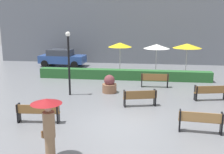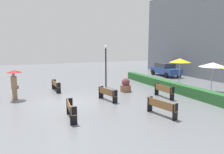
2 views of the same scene
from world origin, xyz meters
TOP-DOWN VIEW (x-y plane):
  - ground_plane at (0.00, 0.00)m, footprint 60.00×60.00m
  - bench_back_row at (1.60, 6.40)m, footprint 1.80×0.38m
  - bench_far_right at (4.61, 3.91)m, footprint 1.84×0.72m
  - bench_near_right at (3.21, -0.59)m, footprint 1.72×0.48m
  - bench_mid_center at (0.75, 2.40)m, footprint 1.74×0.76m
  - bench_near_left at (-3.59, -0.40)m, footprint 1.89×0.47m
  - pedestrian_with_umbrella at (-2.00, -3.31)m, footprint 0.99×0.99m
  - planter_pot at (-1.18, 4.79)m, footprint 0.87×0.87m
  - lamp_post at (-3.43, 3.96)m, footprint 0.28×0.28m
  - patio_umbrella_yellow at (-1.08, 10.19)m, footprint 1.87×1.87m
  - patio_umbrella_white at (1.80, 10.89)m, footprint 2.10×2.10m
  - hedge_strip at (-0.62, 8.40)m, footprint 12.62×0.70m
  - parked_car at (-6.83, 13.20)m, footprint 4.29×2.15m

SIDE VIEW (x-z plane):
  - ground_plane at x=0.00m, z-range 0.00..0.00m
  - hedge_strip at x=-0.62m, z-range 0.00..0.73m
  - planter_pot at x=-1.18m, z-range -0.08..1.02m
  - bench_mid_center at x=0.75m, z-range 0.07..0.93m
  - bench_near_left at x=-3.59m, z-range 0.09..0.92m
  - bench_far_right at x=4.61m, z-range 0.08..0.93m
  - bench_near_right at x=3.21m, z-range 0.09..0.97m
  - bench_back_row at x=1.60m, z-range 0.09..1.00m
  - parked_car at x=-6.83m, z-range 0.03..1.60m
  - pedestrian_with_umbrella at x=-2.00m, z-range 0.31..2.35m
  - patio_umbrella_white at x=1.80m, z-range 1.02..3.41m
  - lamp_post at x=-3.43m, z-range 0.44..4.15m
  - patio_umbrella_yellow at x=-1.08m, z-range 1.09..3.65m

